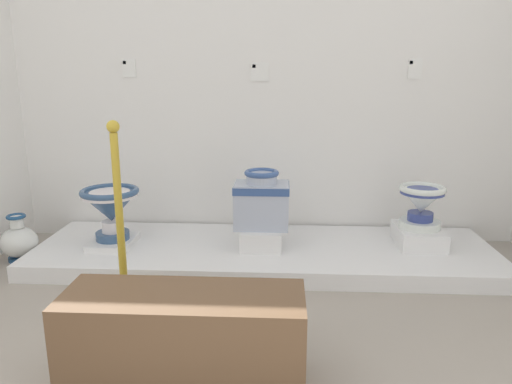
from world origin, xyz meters
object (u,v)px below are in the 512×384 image
at_px(plinth_block_central_ornate, 113,242).
at_px(info_placard_first, 129,68).
at_px(antique_toilet_central_ornate, 111,205).
at_px(plinth_block_broad_patterned, 261,236).
at_px(stanchion_post_near_left, 122,258).
at_px(museum_bench, 184,338).
at_px(info_placard_third, 415,69).
at_px(antique_toilet_broad_patterned, 262,199).
at_px(plinth_block_leftmost, 418,236).
at_px(info_placard_second, 260,72).
at_px(decorative_vase_corner, 19,241).
at_px(antique_toilet_leftmost, 421,202).

height_order(plinth_block_central_ornate, info_placard_first, info_placard_first).
height_order(antique_toilet_central_ornate, plinth_block_broad_patterned, antique_toilet_central_ornate).
bearing_deg(stanchion_post_near_left, museum_bench, -50.12).
bearing_deg(info_placard_first, info_placard_third, 0.00).
distance_m(plinth_block_central_ornate, info_placard_third, 2.51).
height_order(info_placard_third, museum_bench, info_placard_third).
distance_m(antique_toilet_central_ornate, antique_toilet_broad_patterned, 1.04).
bearing_deg(plinth_block_leftmost, museum_bench, -133.29).
distance_m(plinth_block_central_ornate, info_placard_second, 1.63).
bearing_deg(museum_bench, info_placard_second, 83.08).
relative_size(decorative_vase_corner, stanchion_post_near_left, 0.31).
height_order(plinth_block_leftmost, info_placard_third, info_placard_third).
distance_m(antique_toilet_central_ornate, antique_toilet_leftmost, 2.14).
height_order(plinth_block_leftmost, antique_toilet_leftmost, antique_toilet_leftmost).
bearing_deg(antique_toilet_leftmost, antique_toilet_central_ornate, -176.52).
distance_m(antique_toilet_central_ornate, stanchion_post_near_left, 0.89).
relative_size(plinth_block_central_ornate, antique_toilet_leftmost, 1.14).
bearing_deg(antique_toilet_central_ornate, info_placard_second, 28.75).
relative_size(antique_toilet_broad_patterned, info_placard_second, 2.96).
height_order(plinth_block_central_ornate, antique_toilet_broad_patterned, antique_toilet_broad_patterned).
bearing_deg(plinth_block_central_ornate, info_placard_second, 28.75).
bearing_deg(info_placard_third, antique_toilet_central_ornate, -165.59).
xyz_separation_m(antique_toilet_central_ornate, info_placard_second, (1.00, 0.55, 0.90)).
xyz_separation_m(antique_toilet_leftmost, museum_bench, (-1.37, -1.45, -0.22)).
bearing_deg(info_placard_third, plinth_block_leftmost, -89.55).
height_order(plinth_block_broad_patterned, museum_bench, museum_bench).
bearing_deg(stanchion_post_near_left, antique_toilet_broad_patterned, 51.64).
distance_m(plinth_block_central_ornate, plinth_block_leftmost, 2.15).
relative_size(plinth_block_central_ornate, info_placard_third, 2.43).
xyz_separation_m(antique_toilet_central_ornate, antique_toilet_broad_patterned, (1.04, 0.06, 0.04)).
height_order(plinth_block_central_ornate, museum_bench, museum_bench).
bearing_deg(decorative_vase_corner, stanchion_post_near_left, -37.57).
distance_m(info_placard_second, decorative_vase_corner, 2.11).
bearing_deg(decorative_vase_corner, museum_bench, -41.85).
height_order(plinth_block_leftmost, info_placard_first, info_placard_first).
relative_size(info_placard_first, stanchion_post_near_left, 0.13).
xyz_separation_m(antique_toilet_broad_patterned, stanchion_post_near_left, (-0.69, -0.87, -0.10)).
relative_size(info_placard_second, museum_bench, 0.13).
distance_m(antique_toilet_central_ornate, plinth_block_leftmost, 2.16).
height_order(antique_toilet_leftmost, info_placard_third, info_placard_third).
height_order(plinth_block_central_ornate, antique_toilet_leftmost, antique_toilet_leftmost).
relative_size(plinth_block_leftmost, museum_bench, 0.39).
xyz_separation_m(info_placard_second, decorative_vase_corner, (-1.66, -0.58, -1.16)).
xyz_separation_m(decorative_vase_corner, stanchion_post_near_left, (1.01, -0.78, 0.21)).
height_order(plinth_block_central_ornate, antique_toilet_central_ornate, antique_toilet_central_ornate).
height_order(plinth_block_leftmost, info_placard_second, info_placard_second).
bearing_deg(stanchion_post_near_left, antique_toilet_central_ornate, 113.26).
relative_size(plinth_block_broad_patterned, antique_toilet_leftmost, 1.17).
bearing_deg(plinth_block_leftmost, plinth_block_broad_patterned, -176.34).
height_order(plinth_block_broad_patterned, antique_toilet_leftmost, antique_toilet_leftmost).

